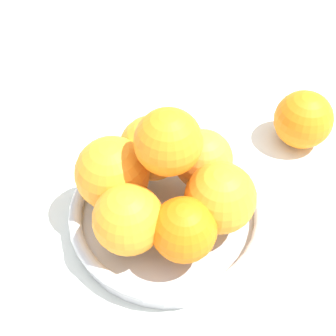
{
  "coord_description": "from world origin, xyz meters",
  "views": [
    {
      "loc": [
        -0.01,
        0.32,
        0.46
      ],
      "look_at": [
        0.0,
        0.0,
        0.1
      ],
      "focal_mm": 50.0,
      "sensor_mm": 36.0,
      "label": 1
    }
  ],
  "objects": [
    {
      "name": "fruit_bowl",
      "position": [
        0.0,
        0.0,
        0.02
      ],
      "size": [
        0.23,
        0.23,
        0.03
      ],
      "color": "silver",
      "rests_on": "ground_plane"
    },
    {
      "name": "ground_plane",
      "position": [
        0.0,
        0.0,
        0.0
      ],
      "size": [
        4.0,
        4.0,
        0.0
      ],
      "primitive_type": "plane",
      "color": "silver"
    },
    {
      "name": "stray_orange",
      "position": [
        -0.17,
        -0.14,
        0.04
      ],
      "size": [
        0.08,
        0.08,
        0.08
      ],
      "primitive_type": "sphere",
      "color": "orange",
      "rests_on": "ground_plane"
    },
    {
      "name": "orange_pile",
      "position": [
        0.01,
        -0.0,
        0.08
      ],
      "size": [
        0.2,
        0.18,
        0.13
      ],
      "color": "orange",
      "rests_on": "fruit_bowl"
    }
  ]
}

